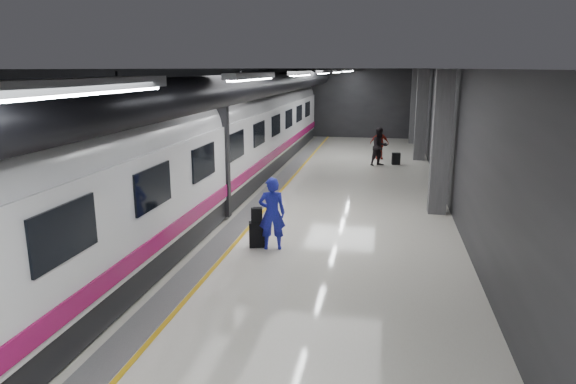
{
  "coord_description": "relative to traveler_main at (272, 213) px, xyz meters",
  "views": [
    {
      "loc": [
        2.83,
        -14.5,
        4.52
      ],
      "look_at": [
        0.41,
        -1.76,
        1.38
      ],
      "focal_mm": 32.0,
      "sensor_mm": 36.0,
      "label": 1
    }
  ],
  "objects": [
    {
      "name": "shoulder_bag",
      "position": [
        -0.41,
        0.03,
        -0.08
      ],
      "size": [
        0.32,
        0.22,
        0.38
      ],
      "primitive_type": "cube",
      "rotation": [
        0.0,
        0.0,
        0.27
      ],
      "color": "black",
      "rests_on": "suitcase_main"
    },
    {
      "name": "traveler_far_a",
      "position": [
        2.5,
        12.24,
        -0.03
      ],
      "size": [
        1.12,
        1.09,
        1.81
      ],
      "primitive_type": "imported",
      "rotation": [
        0.0,
        0.0,
        0.67
      ],
      "color": "black",
      "rests_on": "ground"
    },
    {
      "name": "train",
      "position": [
        -3.34,
        2.3,
        1.13
      ],
      "size": [
        3.05,
        38.0,
        4.05
      ],
      "color": "black",
      "rests_on": "ground"
    },
    {
      "name": "traveler_main",
      "position": [
        0.0,
        0.0,
        0.0
      ],
      "size": [
        0.76,
        0.58,
        1.87
      ],
      "primitive_type": "imported",
      "rotation": [
        0.0,
        0.0,
        3.36
      ],
      "color": "#241BCC",
      "rests_on": "ground"
    },
    {
      "name": "platform_hall",
      "position": [
        -0.38,
        3.26,
        2.6
      ],
      "size": [
        10.02,
        40.02,
        4.51
      ],
      "color": "black",
      "rests_on": "ground"
    },
    {
      "name": "traveler_far_b",
      "position": [
        2.46,
        14.12,
        -0.14
      ],
      "size": [
        0.97,
        0.48,
        1.59
      ],
      "primitive_type": "imported",
      "rotation": [
        0.0,
        0.0,
        0.11
      ],
      "color": "maroon",
      "rests_on": "ground"
    },
    {
      "name": "suitcase_main",
      "position": [
        -0.42,
        0.07,
        -0.61
      ],
      "size": [
        0.46,
        0.36,
        0.66
      ],
      "primitive_type": "cube",
      "rotation": [
        0.0,
        0.0,
        0.29
      ],
      "color": "black",
      "rests_on": "ground"
    },
    {
      "name": "ground",
      "position": [
        -0.1,
        2.3,
        -0.94
      ],
      "size": [
        40.0,
        40.0,
        0.0
      ],
      "primitive_type": "plane",
      "color": "silver",
      "rests_on": "ground"
    },
    {
      "name": "suitcase_far",
      "position": [
        3.29,
        12.65,
        -0.65
      ],
      "size": [
        0.42,
        0.3,
        0.57
      ],
      "primitive_type": "cube",
      "rotation": [
        0.0,
        0.0,
        0.14
      ],
      "color": "black",
      "rests_on": "ground"
    }
  ]
}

